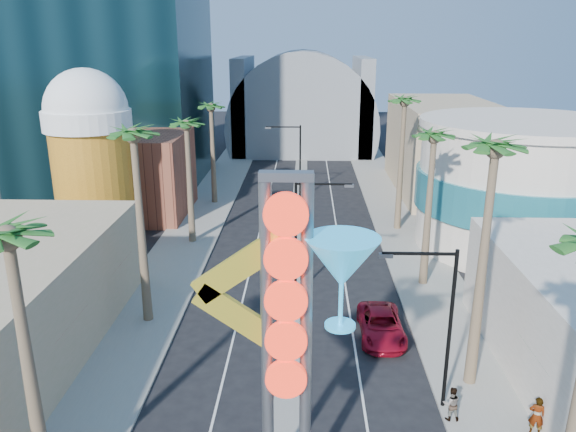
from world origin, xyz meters
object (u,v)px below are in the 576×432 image
object	(u,v)px
red_pickup	(381,325)
pedestrian_b	(451,404)
pedestrian_a	(537,416)
neon_sign	(309,318)

from	to	relation	value
red_pickup	pedestrian_b	world-z (taller)	pedestrian_b
pedestrian_a	red_pickup	bearing A→B (deg)	-37.55
neon_sign	red_pickup	xyz separation A→B (m)	(4.29, 11.60, -6.56)
neon_sign	pedestrian_a	xyz separation A→B (m)	(9.93, 3.14, -6.23)
pedestrian_a	pedestrian_b	bearing A→B (deg)	4.52
pedestrian_b	pedestrian_a	bearing A→B (deg)	166.26
pedestrian_b	red_pickup	bearing A→B (deg)	-73.38
neon_sign	pedestrian_a	size ratio (longest dim) A/B	6.80
pedestrian_a	neon_sign	bearing A→B (deg)	36.32
neon_sign	pedestrian_b	world-z (taller)	neon_sign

